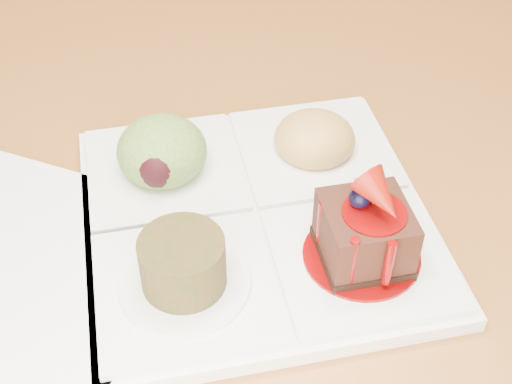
{
  "coord_description": "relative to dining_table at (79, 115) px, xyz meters",
  "views": [
    {
      "loc": [
        0.22,
        -0.6,
        1.14
      ],
      "look_at": [
        0.2,
        -0.22,
        0.79
      ],
      "focal_mm": 50.0,
      "sensor_mm": 36.0,
      "label": 1
    }
  ],
  "objects": [
    {
      "name": "sampler_plate",
      "position": [
        0.2,
        -0.22,
        0.09
      ],
      "size": [
        0.31,
        0.31,
        0.1
      ],
      "rotation": [
        0.0,
        0.0,
        0.26
      ],
      "color": "white",
      "rests_on": "dining_table"
    },
    {
      "name": "dining_table",
      "position": [
        0.0,
        0.0,
        0.0
      ],
      "size": [
        1.0,
        1.8,
        0.75
      ],
      "color": "#9C5C28",
      "rests_on": "ground"
    }
  ]
}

